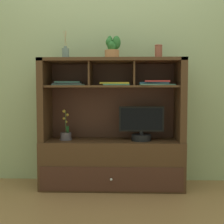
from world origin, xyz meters
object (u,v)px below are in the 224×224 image
Objects in this scene: media_console at (112,146)px; ceramic_vase at (159,52)px; potted_orchid at (66,135)px; magazine_stack_right at (115,84)px; tv_monitor at (141,126)px; diffuser_bottle at (66,53)px; magazine_stack_centre at (68,84)px; magazine_stack_left at (156,83)px; potted_succulent at (112,49)px.

ceramic_vase is at bearing 0.01° from media_console.
media_console is at bearing -179.99° from ceramic_vase.
magazine_stack_right is (0.48, -0.03, 0.49)m from potted_orchid.
tv_monitor is 1.60× the size of diffuser_bottle.
magazine_stack_right is at bearing -7.42° from magazine_stack_centre.
media_console reaches higher than magazine_stack_right.
magazine_stack_centre is at bearing 175.16° from magazine_stack_left.
tv_monitor is 0.72m from ceramic_vase.
potted_orchid is 1.03× the size of magazine_stack_right.
magazine_stack_centre is 1.24× the size of diffuser_bottle.
tv_monitor is at bearing -0.89° from diffuser_bottle.
potted_succulent reaches higher than ceramic_vase.
magazine_stack_left reaches higher than magazine_stack_centre.
potted_succulent reaches higher than magazine_stack_right.
ceramic_vase is at bearing 6.69° from magazine_stack_right.
magazine_stack_right is at bearing -173.31° from ceramic_vase.
ceramic_vase reaches higher than magazine_stack_right.
magazine_stack_left is (0.85, -0.04, 0.49)m from potted_orchid.
media_console is 0.93m from potted_succulent.
media_console is at bearing 2.13° from potted_orchid.
magazine_stack_right is at bearing -44.91° from potted_succulent.
potted_succulent reaches higher than magazine_stack_centre.
media_console is at bearing 125.11° from magazine_stack_right.
tv_monitor is at bearing -7.47° from media_console.
tv_monitor is at bearing -4.05° from potted_succulent.
tv_monitor is at bearing 170.32° from magazine_stack_left.
diffuser_bottle is 1.18× the size of potted_succulent.
magazine_stack_left reaches higher than magazine_stack_right.
media_console is 10.08× the size of ceramic_vase.
media_console is 1.00m from ceramic_vase.
ceramic_vase is at bearing 1.67° from diffuser_bottle.
magazine_stack_centre is at bearing 172.58° from magazine_stack_right.
potted_succulent is at bearing 1.10° from diffuser_bottle.
potted_succulent is 1.67× the size of ceramic_vase.
magazine_stack_right is at bearing -2.66° from diffuser_bottle.
media_console is 6.04× the size of potted_succulent.
ceramic_vase reaches higher than media_console.
diffuser_bottle is (-0.72, 0.01, 0.69)m from tv_monitor.
magazine_stack_centre is 0.29m from diffuser_bottle.
diffuser_bottle is (-0.47, 0.02, 0.29)m from magazine_stack_right.
potted_succulent is (0.00, -0.02, 0.93)m from media_console.
media_console reaches higher than magazine_stack_centre.
potted_succulent is (-0.28, 0.02, 0.73)m from tv_monitor.
magazine_stack_centre is at bearing 48.44° from potted_orchid.
diffuser_bottle is (0.01, -0.01, 0.78)m from potted_orchid.
potted_orchid is at bearing -178.92° from ceramic_vase.
magazine_stack_left is 1.30× the size of diffuser_bottle.
magazine_stack_centre is 0.54m from potted_succulent.
potted_succulent reaches higher than media_console.
diffuser_bottle is 0.88m from ceramic_vase.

